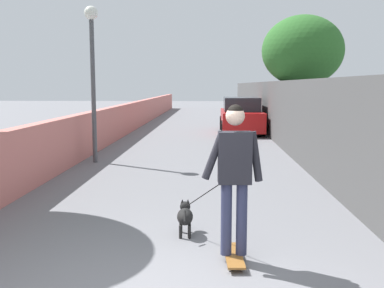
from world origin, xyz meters
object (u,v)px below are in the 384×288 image
(person_skateboarder, at_px, (235,168))
(car_near, at_px, (241,116))
(dog, at_px, (185,215))
(skateboard, at_px, (233,255))
(tree_right_near, at_px, (303,51))
(lamp_post, at_px, (92,56))

(person_skateboarder, xyz_separation_m, car_near, (14.38, -1.02, -0.41))
(person_skateboarder, height_order, car_near, person_skateboarder)
(dog, distance_m, car_near, 13.57)
(skateboard, distance_m, car_near, 14.43)
(tree_right_near, bearing_deg, skateboard, 165.40)
(tree_right_near, relative_size, skateboard, 5.70)
(lamp_post, relative_size, skateboard, 5.07)
(skateboard, xyz_separation_m, person_skateboarder, (-0.00, 0.00, 1.06))
(skateboard, height_order, dog, dog)
(skateboard, bearing_deg, dog, 34.38)
(dog, xyz_separation_m, car_near, (13.47, -1.65, 0.44))
(tree_right_near, bearing_deg, dog, 161.21)
(lamp_post, distance_m, skateboard, 7.99)
(lamp_post, distance_m, car_near, 9.13)
(dog, bearing_deg, lamp_post, 25.74)
(skateboard, height_order, person_skateboarder, person_skateboarder)
(skateboard, bearing_deg, person_skateboarder, 153.43)
(person_skateboarder, distance_m, car_near, 14.43)
(tree_right_near, height_order, car_near, tree_right_near)
(lamp_post, relative_size, dog, 3.36)
(tree_right_near, bearing_deg, lamp_post, 128.26)
(car_near, bearing_deg, lamp_post, 150.10)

